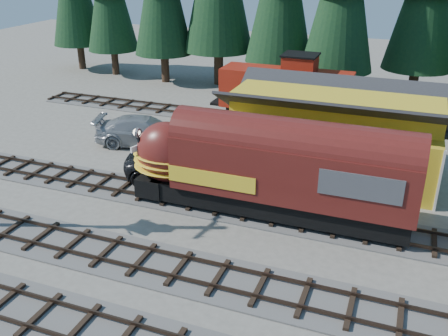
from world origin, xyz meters
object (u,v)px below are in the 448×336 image
(locomotive, at_px, (261,172))
(caboose, at_px, (286,93))
(depot, at_px, (333,126))
(pickup_truck_b, at_px, (145,131))
(pickup_truck_a, at_px, (187,163))

(locomotive, relative_size, caboose, 1.51)
(depot, bearing_deg, pickup_truck_b, -179.94)
(caboose, bearing_deg, depot, -57.70)
(depot, relative_size, pickup_truck_a, 1.80)
(depot, bearing_deg, caboose, 122.30)
(depot, height_order, pickup_truck_b, depot)
(depot, height_order, caboose, caboose)
(depot, distance_m, locomotive, 6.97)
(pickup_truck_a, relative_size, pickup_truck_b, 1.05)
(pickup_truck_a, xyz_separation_m, pickup_truck_b, (-5.03, 3.97, -0.01))
(caboose, distance_m, pickup_truck_b, 11.08)
(pickup_truck_a, bearing_deg, caboose, -30.24)
(locomotive, xyz_separation_m, pickup_truck_b, (-10.30, 6.49, -1.38))
(depot, xyz_separation_m, caboose, (-4.74, 7.50, -0.44))
(depot, height_order, locomotive, depot)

